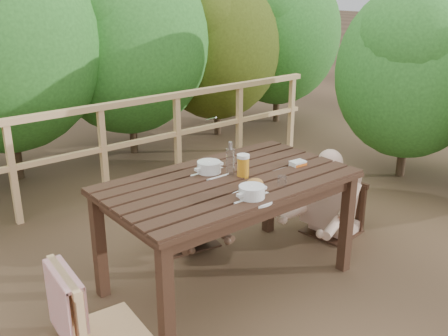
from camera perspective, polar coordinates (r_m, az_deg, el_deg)
ground at (r=4.03m, az=0.46°, el=-12.32°), size 60.00×60.00×0.00m
table at (r=3.82m, az=0.47°, el=-7.13°), size 1.77×1.00×0.82m
chair_left at (r=3.30m, az=-13.59°, el=-10.46°), size 0.55×0.55×1.02m
chair_far at (r=4.37m, az=-4.53°, el=-2.42°), size 0.56×0.56×0.98m
chair_right at (r=4.66m, az=12.11°, el=-2.04°), size 0.49×0.49×0.88m
woman at (r=4.36m, az=-4.71°, el=-1.38°), size 0.55×0.63×1.14m
diner_right at (r=4.60m, az=12.55°, el=0.67°), size 0.73×0.62×1.34m
railing at (r=5.37m, az=-13.13°, el=1.60°), size 5.60×0.10×1.01m
hedge_row at (r=6.37m, az=-15.78°, el=17.03°), size 6.60×1.60×3.80m
soup_near at (r=3.33m, az=3.08°, el=-2.76°), size 0.29×0.29×0.10m
soup_far at (r=3.76m, az=-1.66°, el=0.00°), size 0.29×0.29×0.10m
bread_roll at (r=3.49m, az=3.35°, el=-1.82°), size 0.14×0.11×0.08m
beer_glass at (r=3.68m, az=2.11°, el=0.19°), size 0.09×0.09×0.17m
bottle at (r=3.68m, az=0.70°, el=0.94°), size 0.06×0.06×0.26m
tumbler at (r=3.56m, az=6.40°, el=-1.47°), size 0.06×0.06×0.08m
butter_tub at (r=3.95m, az=8.13°, el=0.42°), size 0.12×0.09×0.05m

